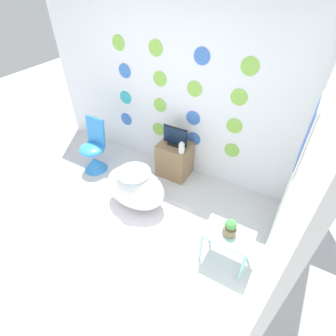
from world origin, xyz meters
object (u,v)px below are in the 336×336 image
vase (182,148)px  potted_plant_left (230,228)px  bathtub (135,188)px  chair (94,155)px  tv (175,137)px

vase → potted_plant_left: bearing=-41.0°
bathtub → chair: (-0.99, 0.29, -0.03)m
vase → tv: bearing=143.1°
chair → vase: size_ratio=4.97×
chair → tv: chair is taller
chair → potted_plant_left: chair is taller
chair → potted_plant_left: (2.33, -0.50, 0.28)m
bathtub → chair: size_ratio=1.00×
bathtub → tv: tv is taller
vase → potted_plant_left: (1.02, -0.88, -0.08)m
bathtub → chair: chair is taller
bathtub → potted_plant_left: (1.33, -0.20, 0.25)m
bathtub → tv: size_ratio=2.25×
tv → vase: bearing=-36.9°
chair → potted_plant_left: bearing=-12.1°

